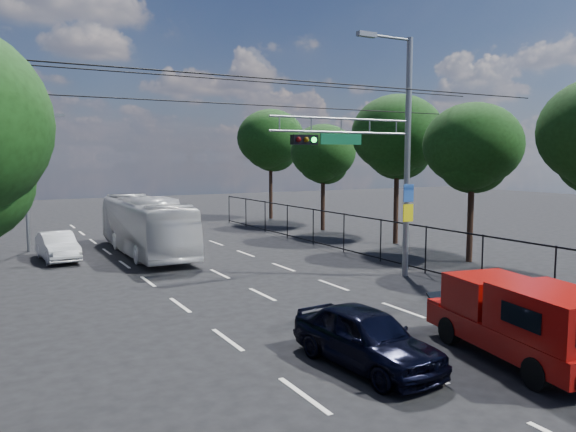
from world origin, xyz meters
TOP-DOWN VIEW (x-y plane):
  - ground at (0.00, 0.00)m, footprint 120.00×120.00m
  - lane_markings at (-0.00, 14.00)m, footprint 6.12×38.00m
  - signal_mast at (5.28, 7.99)m, footprint 6.43×0.39m
  - streetlight_left at (-6.33, 22.00)m, footprint 2.09×0.22m
  - utility_wires at (0.00, 8.83)m, footprint 22.00×5.04m
  - fence_right at (7.60, 12.17)m, footprint 0.06×34.03m
  - tree_right_b at (11.22, 9.02)m, footprint 4.50×4.50m
  - tree_right_c at (11.82, 15.02)m, footprint 5.10×5.10m
  - tree_right_d at (11.42, 22.02)m, footprint 4.32×4.32m
  - tree_right_e at (11.62, 30.02)m, footprint 5.28×5.28m
  - red_pickup at (2.48, -0.83)m, footprint 2.77×5.44m
  - navy_hatchback at (-0.93, 0.68)m, footprint 1.97×4.22m
  - white_bus at (-1.36, 18.44)m, footprint 2.51×10.29m
  - white_van at (-5.50, 18.60)m, footprint 1.66×4.10m

SIDE VIEW (x-z plane):
  - ground at x=0.00m, z-range 0.00..0.00m
  - lane_markings at x=0.00m, z-range 0.00..0.01m
  - white_van at x=-5.50m, z-range 0.00..1.32m
  - navy_hatchback at x=-0.93m, z-range 0.00..1.40m
  - fence_right at x=7.60m, z-range 0.03..2.03m
  - red_pickup at x=2.48m, z-range 0.06..2.00m
  - white_bus at x=-1.36m, z-range 0.00..2.86m
  - streetlight_left at x=-6.33m, z-range 0.40..7.48m
  - tree_right_d at x=11.42m, z-range 1.34..8.36m
  - tree_right_b at x=11.22m, z-range 1.40..8.71m
  - signal_mast at x=5.28m, z-range 0.49..9.99m
  - tree_right_c at x=11.82m, z-range 1.59..9.88m
  - tree_right_e at x=11.62m, z-range 1.65..10.23m
  - utility_wires at x=0.00m, z-range 6.86..7.60m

